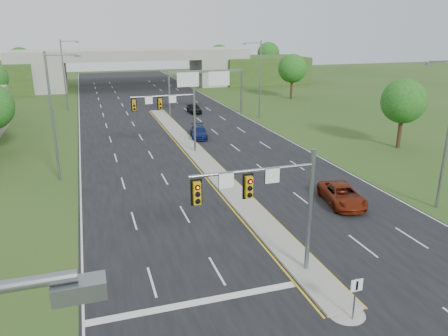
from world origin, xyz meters
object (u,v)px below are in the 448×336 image
Objects in this scene: sign_gantry at (205,80)px; overpass at (133,71)px; signal_mast_near at (272,197)px; signal_mast_far at (173,110)px; car_far_b at (199,132)px; car_far_a at (342,195)px; keep_right_sign at (356,293)px; car_far_c at (194,108)px.

overpass reaches higher than sign_gantry.
signal_mast_near is 45.88m from sign_gantry.
signal_mast_far is (0.00, 25.00, 0.00)m from signal_mast_near.
car_far_b is (-4.68, -13.76, -4.55)m from sign_gantry.
overpass is at bearing 106.14° from car_far_a.
signal_mast_far reaches higher than keep_right_sign.
keep_right_sign is at bearing -83.11° from car_far_b.
car_far_b is at bearing 86.79° from keep_right_sign.
car_far_b is 15.88m from car_far_c.
keep_right_sign reaches higher than car_far_b.
signal_mast_far is at bearing -92.35° from overpass.
car_far_a is (9.36, 7.80, -3.97)m from signal_mast_near.
signal_mast_near is 12.82m from car_far_a.
signal_mast_near reaches higher than car_far_c.
car_far_a is at bearing -61.44° from signal_mast_far.
keep_right_sign reaches higher than car_far_c.
signal_mast_far is at bearing -110.72° from car_far_c.
sign_gantry is 2.81× the size of car_far_c.
signal_mast_far is at bearing -114.11° from sign_gantry.
signal_mast_near is 25.00m from signal_mast_far.
sign_gantry reaches higher than keep_right_sign.
signal_mast_far is 55.13m from overpass.
car_far_a reaches higher than car_far_b.
sign_gantry is at bearing 82.30° from keep_right_sign.
car_far_c is at bearing 88.12° from car_far_b.
signal_mast_far is 0.09× the size of overpass.
signal_mast_far is at bearing 94.39° from keep_right_sign.
overpass is 17.32× the size of car_far_b.
car_far_b is at bearing -103.54° from car_far_c.
car_far_a is (0.42, -37.20, -4.49)m from sign_gantry.
car_far_c is at bearing -80.96° from overpass.
car_far_a reaches higher than car_far_c.
car_far_b is (4.27, 31.23, -4.04)m from signal_mast_near.
signal_mast_near is 1.52× the size of car_far_b.
signal_mast_near is at bearing -100.74° from car_far_c.
car_far_c is (-1.80, 38.97, -0.03)m from car_far_a.
car_far_a is (7.10, 12.25, -0.76)m from keep_right_sign.
signal_mast_far is 23.39m from car_far_c.
keep_right_sign is 50.04m from sign_gantry.
overpass is at bearing 102.45° from car_far_b.
signal_mast_far is 19.98m from car_far_a.
keep_right_sign is at bearing -97.47° from car_far_c.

